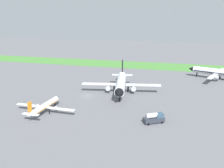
{
  "coord_description": "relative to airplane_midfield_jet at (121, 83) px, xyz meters",
  "views": [
    {
      "loc": [
        33.74,
        -81.41,
        29.75
      ],
      "look_at": [
        7.86,
        10.12,
        3.0
      ],
      "focal_mm": 34.67,
      "sensor_mm": 36.0,
      "label": 1
    }
  ],
  "objects": [
    {
      "name": "fuel_truck_near_gate",
      "position": [
        16.91,
        -26.51,
        -2.84
      ],
      "size": [
        6.8,
        5.43,
        3.29
      ],
      "rotation": [
        0.0,
        0.0,
        0.55
      ],
      "color": "#2D333D",
      "rests_on": "ground_plane"
    },
    {
      "name": "grass_taxiway_strip",
      "position": [
        -12.66,
        67.75,
        -4.39
      ],
      "size": [
        360.0,
        28.0,
        0.08
      ],
      "primitive_type": "cube",
      "color": "#478438",
      "rests_on": "ground_plane"
    },
    {
      "name": "airplane_midfield_jet",
      "position": [
        0.0,
        0.0,
        0.0
      ],
      "size": [
        34.58,
        34.09,
        12.29
      ],
      "rotation": [
        0.0,
        0.0,
        4.9
      ],
      "color": "silver",
      "rests_on": "ground_plane"
    },
    {
      "name": "ground_plane",
      "position": [
        -12.66,
        -7.64,
        -4.43
      ],
      "size": [
        600.0,
        600.0,
        0.0
      ],
      "primitive_type": "plane",
      "color": "slate"
    },
    {
      "name": "airplane_parked_jet_far",
      "position": [
        45.01,
        37.29,
        -0.35
      ],
      "size": [
        30.27,
        30.47,
        11.32
      ],
      "rotation": [
        0.0,
        0.0,
        2.75
      ],
      "color": "silver",
      "rests_on": "ground_plane"
    },
    {
      "name": "airplane_foreground_turboprop",
      "position": [
        -19.96,
        -28.72,
        -1.99
      ],
      "size": [
        22.26,
        19.03,
        6.68
      ],
      "rotation": [
        0.0,
        0.0,
        1.56
      ],
      "color": "white",
      "rests_on": "ground_plane"
    }
  ]
}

